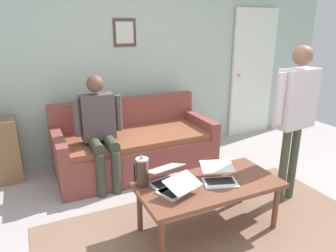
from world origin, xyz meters
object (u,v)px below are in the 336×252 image
Objects in this scene: side_shelf at (0,151)px; person_standing at (296,106)px; coffee_table at (209,188)px; laptop_left at (219,177)px; laptop_center at (168,178)px; couch at (134,147)px; person_seated at (100,125)px; laptop_right at (179,188)px; french_press at (142,172)px; interior_door at (253,74)px.

person_standing is at bearing 147.53° from side_shelf.
coffee_table is 0.14m from laptop_left.
laptop_center is (0.43, -0.17, 0.00)m from laptop_left.
person_seated reaches higher than couch.
side_shelf is at bearing -50.53° from laptop_center.
laptop_right is at bearing 126.71° from side_shelf.
person_seated reaches higher than laptop_right.
french_press is at bearing -18.81° from laptop_left.
laptop_left is 0.31× the size of person_seated.
interior_door reaches higher than couch.
couch is 0.68m from person_seated.
couch is 5.29× the size of laptop_right.
person_seated is (0.48, 0.23, 0.42)m from couch.
couch is 1.36m from laptop_center.
coffee_table is at bearing -0.97° from laptop_left.
person_standing is (1.06, 1.93, 0.02)m from interior_door.
laptop_left is at bearing 161.19° from french_press.
couch is 5.19× the size of laptop_center.
couch is at bearing -95.37° from laptop_right.
coffee_table is 0.33m from laptop_right.
interior_door reaches higher than side_shelf.
french_press reaches higher than laptop_center.
laptop_left is (2.00, 2.03, -0.51)m from interior_door.
laptop_center is 2.18m from side_shelf.
couch is 1.21× the size of person_standing.
laptop_right reaches higher than laptop_left.
coffee_table is 0.99× the size of person_seated.
laptop_right is 1.32× the size of french_press.
couch is 6.98× the size of french_press.
interior_door reaches higher than laptop_left.
side_shelf is at bearing -54.37° from french_press.
laptop_left is 0.24× the size of person_standing.
laptop_right is 2.34m from side_shelf.
side_shelf is at bearing -45.57° from laptop_left.
laptop_left is 1.08m from person_standing.
couch is 1.37m from french_press.
laptop_center is 0.30× the size of person_seated.
laptop_left is 1.05× the size of laptop_center.
laptop_center is at bearing 106.30° from person_seated.
couch is at bearing -106.13° from french_press.
person_seated is (2.76, 0.75, -0.30)m from interior_door.
interior_door is at bearing -142.62° from laptop_center.
couch is 1.55× the size of coffee_table.
french_press reaches higher than laptop_right.
person_seated is at bearing -59.45° from laptop_left.
couch is 1.54m from laptop_right.
side_shelf is (1.81, -1.85, -0.13)m from laptop_left.
couch reaches higher than french_press.
french_press reaches higher than laptop_left.
laptop_left is 1.07× the size of laptop_right.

